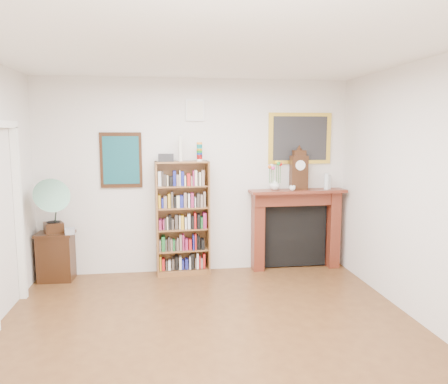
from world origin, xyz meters
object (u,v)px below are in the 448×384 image
object	(u,v)px
flower_vase	(275,184)
bottle_left	(327,181)
bottle_right	(329,182)
bookshelf	(182,212)
gramophone	(50,203)
fireplace	(296,222)
side_cabinet	(56,257)
cd_stack	(70,231)
teacup	(292,188)
mantel_clock	(299,171)

from	to	relation	value
flower_vase	bottle_left	world-z (taller)	bottle_left
bottle_left	bottle_right	xyz separation A→B (m)	(0.05, 0.05, -0.02)
bottle_left	flower_vase	bearing A→B (deg)	177.14
bookshelf	bottle_right	bearing A→B (deg)	-3.57
gramophone	bottle_right	xyz separation A→B (m)	(3.95, 0.19, 0.20)
fireplace	side_cabinet	bearing A→B (deg)	179.54
cd_stack	flower_vase	bearing A→B (deg)	3.54
teacup	bottle_left	size ratio (longest dim) A/B	0.38
bottle_left	fireplace	bearing A→B (deg)	171.23
bottle_right	bookshelf	bearing A→B (deg)	-179.27
side_cabinet	bottle_left	size ratio (longest dim) A/B	2.81
bookshelf	bottle_left	bearing A→B (deg)	-4.78
side_cabinet	bottle_right	distance (m)	4.05
bottle_right	fireplace	bearing A→B (deg)	177.40
bookshelf	gramophone	world-z (taller)	bookshelf
gramophone	mantel_clock	bearing A→B (deg)	-21.09
fireplace	gramophone	bearing A→B (deg)	-178.47
cd_stack	teacup	xyz separation A→B (m)	(3.11, 0.07, 0.53)
gramophone	mantel_clock	size ratio (longest dim) A/B	1.33
mantel_clock	flower_vase	distance (m)	0.41
bottle_right	cd_stack	bearing A→B (deg)	-177.15
flower_vase	mantel_clock	bearing A→B (deg)	0.18
flower_vase	fireplace	bearing A→B (deg)	4.90
gramophone	teacup	distance (m)	3.36
fireplace	mantel_clock	xyz separation A→B (m)	(0.02, -0.03, 0.77)
gramophone	bottle_right	size ratio (longest dim) A/B	3.83
flower_vase	bottle_left	size ratio (longest dim) A/B	0.65
bookshelf	flower_vase	size ratio (longest dim) A/B	11.98
gramophone	flower_vase	distance (m)	3.13
bookshelf	bottle_right	distance (m)	2.22
side_cabinet	fireplace	xyz separation A→B (m)	(3.44, 0.09, 0.37)
gramophone	flower_vase	xyz separation A→B (m)	(3.12, 0.19, 0.18)
side_cabinet	gramophone	xyz separation A→B (m)	(-0.01, -0.12, 0.77)
side_cabinet	teacup	size ratio (longest dim) A/B	7.42
flower_vase	teacup	bearing A→B (deg)	-23.73
mantel_clock	flower_vase	world-z (taller)	mantel_clock
bottle_right	gramophone	bearing A→B (deg)	-177.20
bookshelf	teacup	bearing A→B (deg)	-7.27
cd_stack	fireplace	bearing A→B (deg)	3.68
fireplace	flower_vase	xyz separation A→B (m)	(-0.34, -0.03, 0.57)
flower_vase	bottle_right	xyz separation A→B (m)	(0.83, 0.01, 0.02)
fireplace	cd_stack	distance (m)	3.22
fireplace	flower_vase	size ratio (longest dim) A/B	9.14
fireplace	bottle_right	distance (m)	0.77
cd_stack	bottle_left	bearing A→B (deg)	2.18
cd_stack	bottle_right	xyz separation A→B (m)	(3.71, 0.18, 0.59)
mantel_clock	bottle_left	xyz separation A→B (m)	(0.42, -0.04, -0.16)
teacup	bottle_right	world-z (taller)	bottle_right
bottle_left	bottle_right	bearing A→B (deg)	39.85
flower_vase	teacup	distance (m)	0.26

